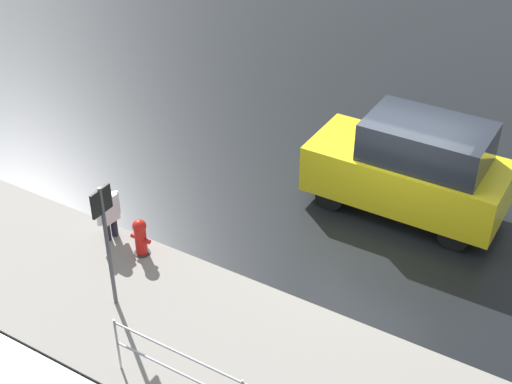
{
  "coord_description": "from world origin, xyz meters",
  "views": [
    {
      "loc": [
        -3.66,
        10.86,
        8.46
      ],
      "look_at": [
        2.08,
        1.26,
        0.9
      ],
      "focal_mm": 50.0,
      "sensor_mm": 36.0,
      "label": 1
    }
  ],
  "objects_px": {
    "fire_hydrant": "(141,238)",
    "pedestrian": "(108,210)",
    "moving_hatchback": "(412,168)",
    "sign_post": "(106,231)"
  },
  "relations": [
    {
      "from": "sign_post",
      "to": "moving_hatchback",
      "type": "bearing_deg",
      "value": -122.16
    },
    {
      "from": "pedestrian",
      "to": "sign_post",
      "type": "bearing_deg",
      "value": 132.6
    },
    {
      "from": "pedestrian",
      "to": "sign_post",
      "type": "distance_m",
      "value": 2.07
    },
    {
      "from": "fire_hydrant",
      "to": "pedestrian",
      "type": "relative_size",
      "value": 0.66
    },
    {
      "from": "moving_hatchback",
      "to": "fire_hydrant",
      "type": "distance_m",
      "value": 5.43
    },
    {
      "from": "fire_hydrant",
      "to": "sign_post",
      "type": "bearing_deg",
      "value": 109.28
    },
    {
      "from": "fire_hydrant",
      "to": "moving_hatchback",
      "type": "bearing_deg",
      "value": -133.57
    },
    {
      "from": "moving_hatchback",
      "to": "pedestrian",
      "type": "bearing_deg",
      "value": 40.17
    },
    {
      "from": "fire_hydrant",
      "to": "pedestrian",
      "type": "bearing_deg",
      "value": -6.01
    },
    {
      "from": "moving_hatchback",
      "to": "sign_post",
      "type": "distance_m",
      "value": 6.16
    }
  ]
}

